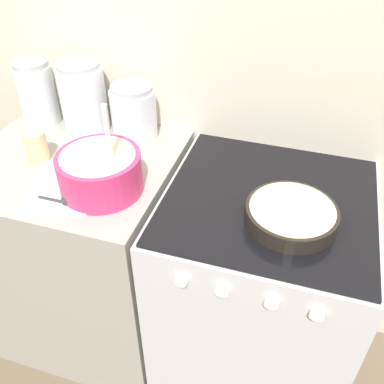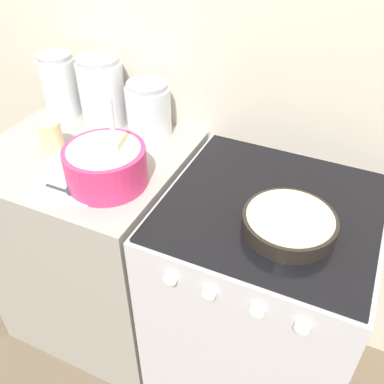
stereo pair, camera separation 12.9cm
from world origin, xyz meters
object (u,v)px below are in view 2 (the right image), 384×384
Objects in this scene: tin_can at (52,136)px; baking_pan at (289,223)px; mixing_bowl at (106,164)px; storage_jar_right at (149,113)px; storage_jar_middle at (103,96)px; storage_jar_left at (61,89)px; stove at (258,300)px.

baking_pan is at bearing -4.03° from tin_can.
storage_jar_right is (-0.03, 0.33, 0.01)m from mixing_bowl.
tin_can is at bearing -103.39° from storage_jar_middle.
mixing_bowl is 0.34m from storage_jar_right.
mixing_bowl is 0.60m from baking_pan.
tin_can is at bearing -59.99° from storage_jar_left.
baking_pan is at bearing -20.60° from storage_jar_middle.
storage_jar_middle reaches higher than storage_jar_right.
storage_jar_middle is (0.20, 0.00, 0.01)m from storage_jar_left.
mixing_bowl reaches higher than tin_can.
storage_jar_left is 2.25× the size of tin_can.
storage_jar_middle is at bearing 163.76° from stove.
storage_jar_right is at bearing 153.54° from baking_pan.
storage_jar_right reaches higher than baking_pan.
storage_jar_middle is (-0.83, 0.31, 0.09)m from baking_pan.
storage_jar_left is (-0.96, 0.22, 0.58)m from stove.
storage_jar_left reaches higher than tin_can.
baking_pan is (0.60, 0.02, -0.05)m from mixing_bowl.
tin_can is at bearing 163.58° from mixing_bowl.
storage_jar_right is at bearing 94.81° from mixing_bowl.
mixing_bowl reaches higher than baking_pan.
storage_jar_middle reaches higher than baking_pan.
stove is 0.76m from mixing_bowl.
stove is 4.50× the size of storage_jar_right.
tin_can is at bearing 175.97° from baking_pan.
storage_jar_right is at bearing 0.00° from storage_jar_left.
mixing_bowl is at bearing -16.42° from tin_can.
baking_pan is 1.01× the size of storage_jar_middle.
storage_jar_left is (-1.03, 0.31, 0.08)m from baking_pan.
baking_pan is at bearing 2.20° from mixing_bowl.
storage_jar_right is (0.41, 0.00, -0.02)m from storage_jar_left.
storage_jar_left is at bearing 180.00° from storage_jar_middle.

